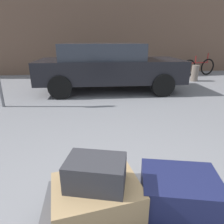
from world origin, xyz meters
name	(u,v)px	position (x,y,z in m)	size (l,w,h in m)	color
luggage_cart	(134,220)	(0.00, 0.00, 0.27)	(1.35, 0.88, 0.34)	#4C4C51
suitcase_tan_stacked_top	(97,199)	(-0.27, 0.03, 0.47)	(0.60, 0.44, 0.25)	#9E7F56
suitcase_navy_front_right	(179,191)	(0.35, 0.03, 0.47)	(0.55, 0.42, 0.26)	#191E47
duffel_bag_charcoal_topmost_pile	(96,173)	(-0.27, 0.03, 0.69)	(0.39, 0.26, 0.20)	#2D2D33
parked_car	(108,66)	(0.41, 5.11, 0.76)	(4.38, 2.08, 1.42)	black
bicycle_leaning	(198,67)	(4.70, 7.29, 0.37)	(1.73, 0.42, 0.96)	black
bollard_kerb_near	(155,74)	(2.32, 6.14, 0.30)	(0.26, 0.26, 0.61)	#72665B
bollard_kerb_mid	(195,73)	(3.90, 6.14, 0.30)	(0.26, 0.26, 0.61)	#72665B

